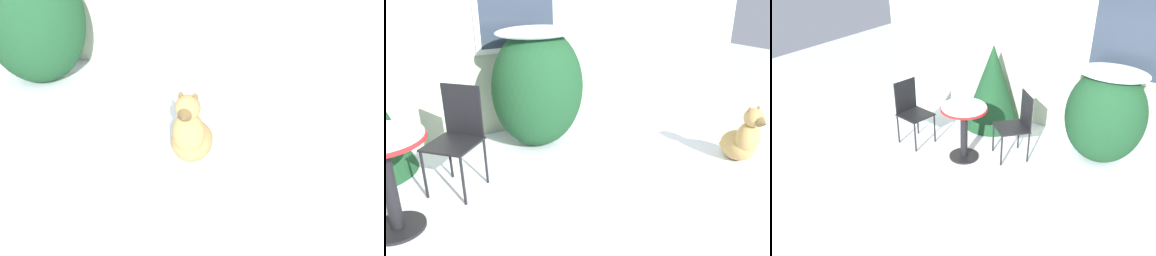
# 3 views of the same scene
# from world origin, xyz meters

# --- Properties ---
(shrub_left) EXTENTS (1.05, 0.81, 1.34)m
(shrub_left) POSITION_xyz_m (0.07, 1.57, 0.71)
(shrub_left) COLOR #194223
(shrub_left) RESTS_ON ground_plane
(dog) EXTENTS (0.39, 0.59, 0.63)m
(dog) POSITION_xyz_m (1.70, 0.10, 0.24)
(dog) COLOR tan
(dog) RESTS_ON ground_plane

